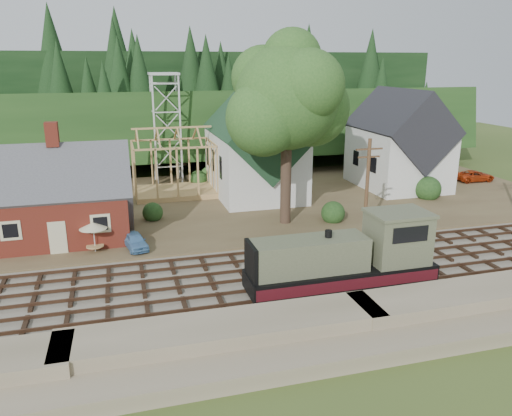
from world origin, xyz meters
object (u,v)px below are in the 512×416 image
object	(u,v)px
locomotive	(349,259)
patio_set	(93,227)
car_blue	(135,241)
car_red	(475,176)

from	to	relation	value
locomotive	patio_set	distance (m)	18.28
car_blue	car_red	xyz separation A→B (m)	(38.67, 11.58, 0.05)
car_blue	car_red	size ratio (longest dim) A/B	0.76
patio_set	locomotive	bearing A→B (deg)	-34.05
car_red	patio_set	bearing A→B (deg)	106.80
car_red	patio_set	xyz separation A→B (m)	(-41.52, -11.42, 1.24)
locomotive	car_blue	bearing A→B (deg)	140.69
car_blue	patio_set	size ratio (longest dim) A/B	1.55
locomotive	patio_set	xyz separation A→B (m)	(-15.15, 10.24, 0.10)
car_red	patio_set	distance (m)	43.08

